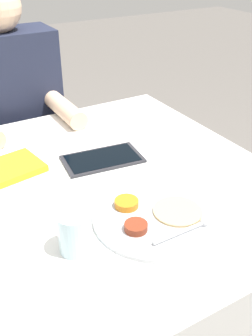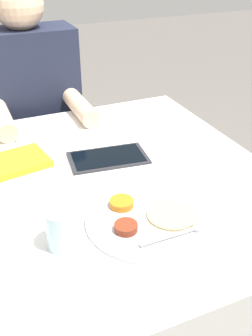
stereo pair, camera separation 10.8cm
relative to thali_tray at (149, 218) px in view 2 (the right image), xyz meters
name	(u,v)px [view 2 (the right image)]	position (x,y,z in m)	size (l,w,h in m)	color
dining_table	(86,278)	(-0.11, 0.23, -0.39)	(1.14, 1.05, 0.76)	silver
thali_tray	(149,218)	(0.00, 0.00, 0.00)	(0.32, 0.32, 0.03)	#B7BABF
red_notebook	(17,162)	(-0.25, 0.41, 0.00)	(0.20, 0.18, 0.02)	silver
tablet_device	(108,158)	(0.02, 0.33, 0.00)	(0.26, 0.17, 0.01)	#28282D
person_diner	(36,139)	(-0.10, 0.92, -0.18)	(0.40, 0.47, 1.24)	black
drinking_glass	(63,228)	(-0.22, 0.00, 0.04)	(0.08, 0.08, 0.10)	silver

